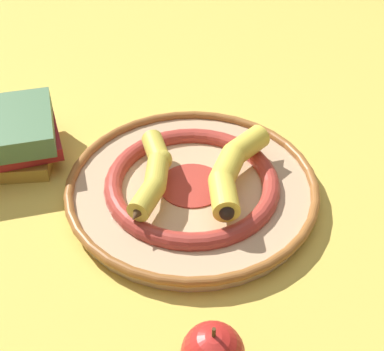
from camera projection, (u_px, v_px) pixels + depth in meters
ground_plane at (164, 189)px, 0.80m from camera, size 2.80×2.80×0.00m
decorative_bowl at (192, 186)px, 0.78m from camera, size 0.37×0.37×0.03m
banana_a at (234, 167)px, 0.76m from camera, size 0.17×0.15×0.04m
banana_b at (153, 175)px, 0.75m from camera, size 0.18×0.10×0.03m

